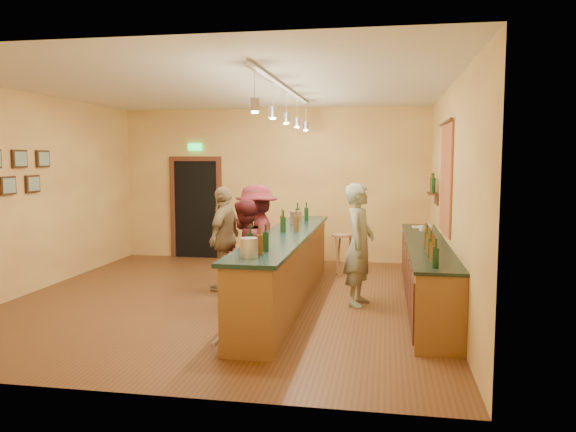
% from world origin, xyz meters
% --- Properties ---
extents(floor, '(7.00, 7.00, 0.00)m').
position_xyz_m(floor, '(0.00, 0.00, 0.00)').
color(floor, '#583119').
rests_on(floor, ground).
extents(ceiling, '(6.50, 7.00, 0.02)m').
position_xyz_m(ceiling, '(0.00, 0.00, 3.20)').
color(ceiling, silver).
rests_on(ceiling, wall_back).
extents(wall_back, '(6.50, 0.02, 3.20)m').
position_xyz_m(wall_back, '(0.00, 3.50, 1.60)').
color(wall_back, '#BC7A46').
rests_on(wall_back, floor).
extents(wall_front, '(6.50, 0.02, 3.20)m').
position_xyz_m(wall_front, '(0.00, -3.50, 1.60)').
color(wall_front, '#BC7A46').
rests_on(wall_front, floor).
extents(wall_left, '(0.02, 7.00, 3.20)m').
position_xyz_m(wall_left, '(-3.25, 0.00, 1.60)').
color(wall_left, '#BC7A46').
rests_on(wall_left, floor).
extents(wall_right, '(0.02, 7.00, 3.20)m').
position_xyz_m(wall_right, '(3.25, 0.00, 1.60)').
color(wall_right, '#BC7A46').
rests_on(wall_right, floor).
extents(doorway, '(1.15, 0.09, 2.48)m').
position_xyz_m(doorway, '(-1.70, 3.47, 1.13)').
color(doorway, black).
rests_on(doorway, wall_back).
extents(tapestry, '(0.03, 1.40, 1.60)m').
position_xyz_m(tapestry, '(3.23, 0.40, 1.85)').
color(tapestry, maroon).
rests_on(tapestry, wall_right).
extents(bottle_shelf, '(0.17, 0.55, 0.54)m').
position_xyz_m(bottle_shelf, '(3.17, 1.90, 1.67)').
color(bottle_shelf, '#442014').
rests_on(bottle_shelf, wall_right).
extents(picture_grid, '(0.06, 2.20, 0.70)m').
position_xyz_m(picture_grid, '(-3.21, -0.75, 1.95)').
color(picture_grid, '#382111').
rests_on(picture_grid, wall_left).
extents(back_counter, '(0.60, 4.55, 1.27)m').
position_xyz_m(back_counter, '(2.97, 0.18, 0.49)').
color(back_counter, brown).
rests_on(back_counter, floor).
extents(tasting_bar, '(0.73, 5.10, 1.38)m').
position_xyz_m(tasting_bar, '(0.91, -0.00, 0.61)').
color(tasting_bar, brown).
rests_on(tasting_bar, floor).
extents(pendant_track, '(0.11, 4.60, 0.50)m').
position_xyz_m(pendant_track, '(0.91, -0.00, 2.98)').
color(pendant_track, silver).
rests_on(pendant_track, ceiling).
extents(bartender, '(0.54, 0.72, 1.80)m').
position_xyz_m(bartender, '(1.99, 0.04, 0.90)').
color(bartender, gray).
rests_on(bartender, floor).
extents(customer_a, '(0.75, 0.87, 1.57)m').
position_xyz_m(customer_a, '(0.36, -0.39, 0.78)').
color(customer_a, '#59191E').
rests_on(customer_a, floor).
extents(customer_b, '(0.54, 1.05, 1.71)m').
position_xyz_m(customer_b, '(-0.23, 0.64, 0.85)').
color(customer_b, '#997A51').
rests_on(customer_b, floor).
extents(customer_c, '(0.93, 1.27, 1.76)m').
position_xyz_m(customer_c, '(0.36, 0.43, 0.88)').
color(customer_c, '#59191E').
rests_on(customer_c, floor).
extents(bar_stool, '(0.37, 0.37, 0.77)m').
position_xyz_m(bar_stool, '(1.58, 2.10, 0.63)').
color(bar_stool, olive).
rests_on(bar_stool, floor).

